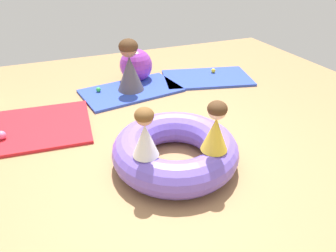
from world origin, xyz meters
The scene contains 12 objects.
ground_plane centered at (0.00, 0.00, 0.00)m, with size 8.00×8.00×0.00m, color #9E7549.
gym_mat_near_left centered at (1.62, 1.94, 0.02)m, with size 1.48×0.89×0.04m, color #2D47B7.
gym_mat_center_rear centered at (-1.41, 1.27, 0.02)m, with size 1.72×1.15×0.04m, color red.
gym_mat_front centered at (0.23, 1.91, 0.02)m, with size 1.51×0.87×0.04m, color #2D47B7.
inflatable_cushion centered at (0.13, -0.10, 0.18)m, with size 1.32×1.32×0.36m, color #7056D1.
child_in_white centered at (-0.25, -0.30, 0.59)m, with size 0.32×0.32×0.48m.
child_in_yellow centered at (0.37, -0.46, 0.60)m, with size 0.36×0.36×0.50m.
adult_seated centered at (0.23, 1.91, 0.43)m, with size 0.44×0.44×0.81m.
play_ball_green centered at (-0.26, 2.01, 0.08)m, with size 0.07×0.07×0.07m, color green.
play_ball_yellow centered at (1.82, 2.07, 0.08)m, with size 0.08×0.08×0.08m, color yellow.
play_ball_pink centered at (-1.59, 1.07, 0.09)m, with size 0.10×0.10×0.10m, color pink.
exercise_ball_large centered at (0.46, 2.33, 0.27)m, with size 0.55×0.55×0.55m, color purple.
Camera 1 is at (-0.96, -2.58, 2.04)m, focal length 33.51 mm.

